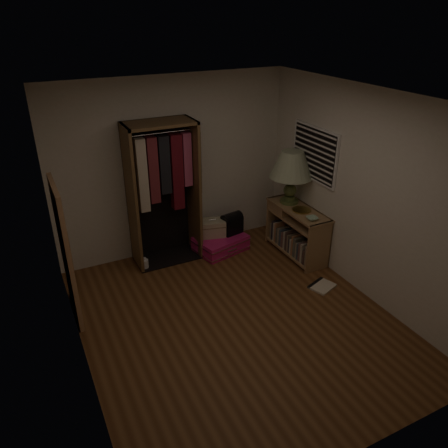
% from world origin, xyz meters
% --- Properties ---
extents(ground, '(4.00, 4.00, 0.00)m').
position_xyz_m(ground, '(0.00, 0.00, 0.00)').
color(ground, brown).
rests_on(ground, ground).
extents(room_walls, '(3.52, 4.02, 2.60)m').
position_xyz_m(room_walls, '(0.08, 0.04, 1.50)').
color(room_walls, silver).
rests_on(room_walls, ground).
extents(console_bookshelf, '(0.42, 1.12, 0.75)m').
position_xyz_m(console_bookshelf, '(1.53, 1.05, 0.39)').
color(console_bookshelf, '#977049').
rests_on(console_bookshelf, ground).
extents(open_wardrobe, '(1.02, 0.50, 2.05)m').
position_xyz_m(open_wardrobe, '(-0.21, 1.77, 1.21)').
color(open_wardrobe, brown).
rests_on(open_wardrobe, ground).
extents(floor_mirror, '(0.06, 0.80, 1.70)m').
position_xyz_m(floor_mirror, '(-1.70, 1.00, 0.85)').
color(floor_mirror, '#B17E56').
rests_on(floor_mirror, ground).
extents(pink_suitcase, '(0.87, 0.71, 0.23)m').
position_xyz_m(pink_suitcase, '(0.57, 1.60, 0.12)').
color(pink_suitcase, '#D01968').
rests_on(pink_suitcase, ground).
extents(train_case, '(0.43, 0.34, 0.27)m').
position_xyz_m(train_case, '(0.48, 1.69, 0.36)').
color(train_case, tan).
rests_on(train_case, pink_suitcase).
extents(black_bag, '(0.34, 0.25, 0.34)m').
position_xyz_m(black_bag, '(0.78, 1.64, 0.41)').
color(black_bag, black).
rests_on(black_bag, pink_suitcase).
extents(table_lamp, '(0.83, 0.83, 0.79)m').
position_xyz_m(table_lamp, '(1.54, 1.25, 1.33)').
color(table_lamp, '#48582A').
rests_on(table_lamp, console_bookshelf).
extents(brass_tray, '(0.30, 0.30, 0.02)m').
position_xyz_m(brass_tray, '(1.54, 0.93, 0.76)').
color(brass_tray, '#9F843D').
rests_on(brass_tray, console_bookshelf).
extents(ceramic_bowl, '(0.18, 0.18, 0.04)m').
position_xyz_m(ceramic_bowl, '(1.49, 0.62, 0.77)').
color(ceramic_bowl, '#9CBC9E').
rests_on(ceramic_bowl, console_bookshelf).
extents(white_jug, '(0.10, 0.10, 0.18)m').
position_xyz_m(white_jug, '(-0.64, 1.60, 0.08)').
color(white_jug, white).
rests_on(white_jug, ground).
extents(floor_book, '(0.39, 0.35, 0.03)m').
position_xyz_m(floor_book, '(1.34, 0.11, 0.01)').
color(floor_book, beige).
rests_on(floor_book, ground).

